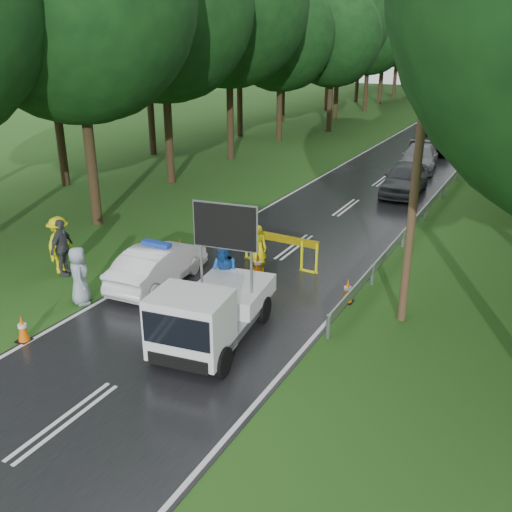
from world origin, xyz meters
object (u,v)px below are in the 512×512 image
Objects in this scene: officer at (258,249)px; work_truck at (209,312)px; police_sedan at (158,265)px; barrier at (281,242)px; queue_car_first at (405,178)px; queue_car_third at (437,141)px; queue_car_fourth at (467,117)px; civilian at (225,274)px; queue_car_second at (419,157)px.

work_truck is at bearing 79.36° from officer.
barrier is at bearing -134.70° from police_sedan.
police_sedan is 1.44× the size of barrier.
queue_car_third is at bearing 90.61° from queue_car_first.
queue_car_fourth reaches higher than police_sedan.
officer reaches higher than queue_car_fourth.
queue_car_third is (0.81, 27.32, -0.22)m from civilian.
barrier is 0.59× the size of queue_car_second.
officer is 0.34× the size of queue_car_fourth.
queue_car_third is (-0.16, 6.00, 0.05)m from queue_car_second.
police_sedan reaches higher than queue_car_second.
work_truck is 1.00× the size of queue_car_first.
civilian reaches higher than queue_car_third.
civilian reaches higher than queue_car_second.
officer is 24.65m from queue_car_third.
work_truck is at bearing -80.67° from barrier.
queue_car_fourth is at bearing 95.40° from queue_car_third.
officer is at bearing -101.64° from queue_car_first.
officer is 0.87× the size of civilian.
officer is 0.36× the size of queue_car_first.
police_sedan is 40.11m from queue_car_fourth.
work_truck is 2.74× the size of officer.
barrier is (2.87, 3.28, 0.23)m from police_sedan.
officer is at bearing -101.45° from queue_car_second.
officer is (2.39, 2.48, 0.18)m from police_sedan.
work_truck reaches higher than queue_car_first.
work_truck is 5.13m from officer.
queue_car_first is at bearing 80.03° from work_truck.
officer is (-1.19, 4.99, -0.11)m from work_truck.
queue_car_fourth is (3.48, 39.96, 0.15)m from police_sedan.
officer is 0.35× the size of queue_car_second.
queue_car_third reaches higher than barrier.
civilian is 40.19m from queue_car_fourth.
queue_car_third is at bearing 88.88° from civilian.
queue_car_third is (-0.79, 12.00, -0.04)m from queue_car_first.
officer is 0.31× the size of queue_car_third.
police_sedan is at bearing 175.87° from civilian.
queue_car_fourth is at bearing 89.44° from civilian.
queue_car_third is (3.49, 27.10, 0.09)m from police_sedan.
civilian reaches higher than officer.
queue_car_fourth is at bearing -98.47° from police_sedan.
queue_car_fourth is (0.61, 36.68, -0.08)m from barrier.
queue_car_fourth is at bearing 91.48° from barrier.
queue_car_first is at bearing -122.50° from officer.
queue_car_second is at bearing 92.85° from queue_car_first.
officer is at bearing 96.67° from civilian.
police_sedan is 0.89× the size of queue_car_first.
police_sedan is at bearing -91.88° from queue_car_fourth.
barrier is at bearing -145.06° from officer.
work_truck is 42.48m from queue_car_fourth.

